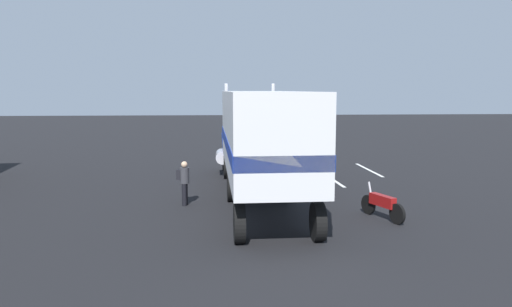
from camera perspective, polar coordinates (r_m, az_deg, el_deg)
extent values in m
plane|color=black|center=(24.38, 0.07, -2.63)|extent=(120.00, 120.00, 0.00)
cube|color=silver|center=(24.00, 8.61, -2.85)|extent=(4.40, 0.34, 0.01)
cube|color=silver|center=(26.96, 12.79, -1.84)|extent=(4.40, 0.24, 0.01)
cube|color=#193399|center=(25.69, -1.08, 1.71)|extent=(1.84, 2.53, 1.20)
cube|color=#193399|center=(24.06, -0.81, 2.53)|extent=(1.44, 2.52, 2.20)
cube|color=silver|center=(26.63, -1.23, 1.91)|extent=(0.12, 2.10, 1.08)
cube|color=#193399|center=(25.69, -1.08, 1.84)|extent=(1.84, 2.57, 0.36)
cylinder|color=silver|center=(23.41, -3.39, 3.85)|extent=(0.18, 0.18, 3.40)
cylinder|color=silver|center=(23.58, 1.97, 3.89)|extent=(0.18, 0.18, 3.40)
cube|color=silver|center=(17.71, 0.80, 2.60)|extent=(10.54, 2.78, 2.80)
cube|color=#193399|center=(17.75, 0.79, 1.25)|extent=(10.54, 2.82, 0.44)
cylinder|color=silver|center=(24.55, -3.90, -0.33)|extent=(1.31, 0.66, 0.64)
cylinder|color=black|center=(26.07, -3.54, -0.77)|extent=(1.10, 0.32, 1.10)
cylinder|color=black|center=(26.23, 1.27, -0.71)|extent=(1.10, 0.32, 1.10)
cylinder|color=black|center=(23.80, -3.37, -1.54)|extent=(1.10, 0.32, 1.10)
cylinder|color=black|center=(23.97, 1.90, -1.47)|extent=(1.10, 0.32, 1.10)
cylinder|color=black|center=(18.93, -2.86, -3.84)|extent=(1.10, 0.32, 1.10)
cylinder|color=black|center=(19.14, 3.75, -3.71)|extent=(1.10, 0.32, 1.10)
cylinder|color=black|center=(13.82, -1.92, -8.03)|extent=(1.10, 0.32, 1.10)
cylinder|color=black|center=(14.11, 7.11, -7.75)|extent=(1.10, 0.32, 1.10)
cylinder|color=black|center=(18.50, -8.11, -4.60)|extent=(0.18, 0.18, 0.82)
cylinder|color=black|center=(18.36, -8.22, -4.70)|extent=(0.18, 0.18, 0.82)
cylinder|color=#333338|center=(18.30, -8.20, -2.50)|extent=(0.34, 0.34, 0.58)
sphere|color=tan|center=(18.23, -8.22, -1.25)|extent=(0.23, 0.23, 0.23)
cube|color=black|center=(18.34, -8.81, -2.40)|extent=(0.28, 0.20, 0.36)
cylinder|color=black|center=(17.43, 12.75, -5.72)|extent=(0.65, 0.33, 0.66)
cylinder|color=black|center=(16.34, 15.88, -6.69)|extent=(0.65, 0.33, 0.66)
cube|color=maroon|center=(16.82, 14.29, -5.26)|extent=(1.11, 0.62, 0.36)
cylinder|color=silver|center=(17.26, 12.99, -4.33)|extent=(0.29, 0.17, 0.69)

